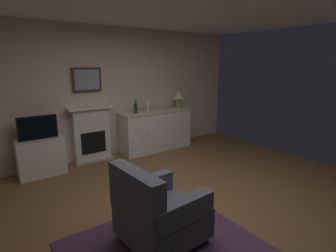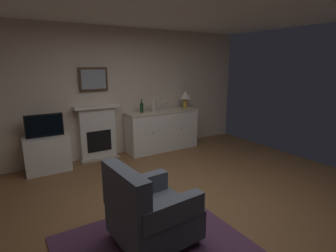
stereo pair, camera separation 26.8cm
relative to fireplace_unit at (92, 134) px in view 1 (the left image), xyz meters
name	(u,v)px [view 1 (the left image)]	position (x,y,z in m)	size (l,w,h in m)	color
ground_plane	(194,211)	(0.44, -2.56, -0.60)	(6.32, 5.44, 0.10)	brown
wall_rear	(108,93)	(0.44, 0.13, 0.76)	(6.32, 0.06, 2.61)	beige
area_rug	(163,248)	(-0.35, -2.97, -0.54)	(1.91, 1.53, 0.02)	#4C2D47
fireplace_unit	(92,134)	(0.00, 0.00, 0.00)	(0.87, 0.30, 1.10)	white
framed_picture	(87,80)	(0.00, 0.05, 1.05)	(0.55, 0.04, 0.45)	#473323
sideboard_cabinet	(156,130)	(1.41, -0.18, -0.10)	(1.65, 0.49, 0.89)	white
table_lamp	(178,96)	(2.03, -0.18, 0.62)	(0.26, 0.26, 0.40)	#B79338
wine_bottle	(136,108)	(0.92, -0.14, 0.45)	(0.08, 0.08, 0.29)	#193F1E
wine_glass_left	(154,106)	(1.33, -0.22, 0.46)	(0.07, 0.07, 0.16)	silver
wine_glass_center	(159,105)	(1.44, -0.23, 0.46)	(0.07, 0.07, 0.16)	silver
wine_glass_right	(161,105)	(1.55, -0.15, 0.46)	(0.07, 0.07, 0.16)	silver
vase_decorative	(148,106)	(1.17, -0.23, 0.48)	(0.11, 0.11, 0.28)	beige
tv_cabinet	(41,157)	(-0.97, -0.16, -0.22)	(0.75, 0.42, 0.65)	white
tv_set	(38,128)	(-0.97, -0.19, 0.30)	(0.62, 0.07, 0.40)	black
armchair	(158,213)	(-0.35, -2.88, -0.17)	(0.86, 0.83, 0.92)	#474C56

